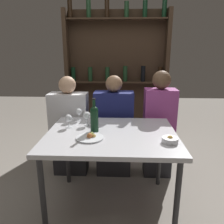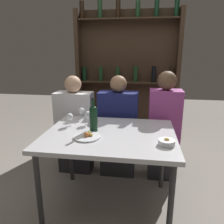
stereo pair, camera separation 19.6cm
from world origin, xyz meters
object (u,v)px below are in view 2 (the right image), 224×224
at_px(seated_person_center, 118,130).
at_px(wine_glass_1, 82,111).
at_px(wine_glass_2, 70,117).
at_px(wine_bottle, 93,117).
at_px(food_plate_0, 87,136).
at_px(snack_bowl, 167,142).
at_px(seated_person_right, 164,129).
at_px(seated_person_left, 75,128).
at_px(wine_glass_0, 88,115).

bearing_deg(seated_person_center, wine_glass_1, -142.42).
bearing_deg(wine_glass_2, wine_bottle, -21.41).
bearing_deg(food_plate_0, snack_bowl, -5.09).
xyz_separation_m(seated_person_center, seated_person_right, (0.51, 0.00, 0.04)).
xyz_separation_m(wine_bottle, seated_person_left, (-0.36, 0.57, -0.33)).
height_order(wine_bottle, snack_bowl, wine_bottle).
distance_m(wine_glass_1, seated_person_right, 0.93).
relative_size(food_plate_0, seated_person_left, 0.19).
bearing_deg(seated_person_right, food_plate_0, -132.76).
height_order(seated_person_left, seated_person_right, seated_person_right).
bearing_deg(food_plate_0, seated_person_center, 77.42).
relative_size(snack_bowl, seated_person_right, 0.10).
distance_m(seated_person_left, seated_person_center, 0.51).
bearing_deg(food_plate_0, seated_person_left, 115.33).
xyz_separation_m(wine_bottle, wine_glass_2, (-0.25, 0.10, -0.04)).
distance_m(wine_glass_0, seated_person_right, 0.89).
relative_size(wine_glass_2, seated_person_center, 0.10).
height_order(wine_bottle, wine_glass_2, wine_bottle).
bearing_deg(wine_glass_2, wine_glass_1, 75.64).
relative_size(seated_person_center, seated_person_right, 0.96).
distance_m(wine_bottle, seated_person_right, 0.92).
bearing_deg(wine_bottle, food_plate_0, -96.23).
height_order(wine_glass_0, seated_person_right, seated_person_right).
xyz_separation_m(wine_glass_2, seated_person_center, (0.40, 0.47, -0.28)).
bearing_deg(snack_bowl, wine_glass_1, 146.90).
distance_m(food_plate_0, seated_person_left, 0.84).
height_order(wine_bottle, seated_person_center, seated_person_center).
relative_size(wine_glass_1, seated_person_center, 0.10).
height_order(wine_glass_0, food_plate_0, wine_glass_0).
xyz_separation_m(wine_bottle, food_plate_0, (-0.02, -0.16, -0.12)).
xyz_separation_m(wine_bottle, snack_bowl, (0.61, -0.22, -0.11)).
bearing_deg(wine_glass_2, food_plate_0, -47.91).
bearing_deg(wine_bottle, wine_glass_1, 122.44).
xyz_separation_m(wine_glass_1, wine_glass_2, (-0.05, -0.21, -0.00)).
height_order(food_plate_0, snack_bowl, snack_bowl).
relative_size(wine_glass_0, seated_person_left, 0.11).
bearing_deg(seated_person_right, snack_bowl, -93.74).
bearing_deg(wine_glass_2, snack_bowl, -20.07).
distance_m(snack_bowl, seated_person_center, 0.94).
height_order(wine_glass_2, seated_person_left, seated_person_left).
bearing_deg(food_plate_0, wine_bottle, 83.77).
distance_m(wine_glass_0, wine_glass_1, 0.18).
xyz_separation_m(seated_person_left, seated_person_center, (0.51, 0.00, 0.00)).
distance_m(wine_glass_2, food_plate_0, 0.36).
relative_size(wine_bottle, snack_bowl, 2.35).
xyz_separation_m(wine_bottle, wine_glass_0, (-0.09, 0.16, -0.04)).
bearing_deg(seated_person_left, wine_glass_2, -76.52).
relative_size(wine_bottle, seated_person_right, 0.24).
distance_m(wine_bottle, food_plate_0, 0.20).
height_order(wine_bottle, seated_person_right, seated_person_right).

